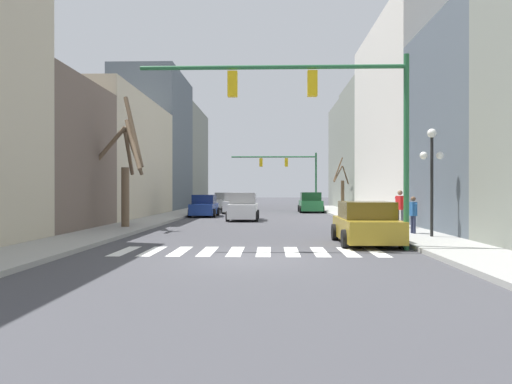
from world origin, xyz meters
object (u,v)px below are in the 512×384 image
Objects in this scene: car_parked_left_mid at (224,201)px; street_tree_right_near at (126,167)px; car_driving_away_lane at (236,204)px; street_tree_left_far at (342,190)px; car_at_intersection at (366,224)px; car_parked_right_near at (204,206)px; pedestrian_waiting_at_curb at (400,205)px; traffic_signal_near at (325,105)px; car_parked_left_far at (243,208)px; pedestrian_crossing_street at (413,211)px; car_parked_right_mid at (311,203)px; traffic_signal_far at (289,168)px; street_lamp_right_corner at (432,160)px.

street_tree_right_near reaches higher than car_parked_left_mid.
street_tree_left_far is (9.40, 2.06, 1.20)m from car_driving_away_lane.
car_parked_right_near reaches higher than car_at_intersection.
car_parked_left_mid is at bearing 1.94° from pedestrian_waiting_at_curb.
pedestrian_waiting_at_curb is at bearing 60.62° from traffic_signal_near.
car_parked_left_far is 2.86× the size of pedestrian_crossing_street.
traffic_signal_near is 1.89× the size of car_driving_away_lane.
car_parked_left_far is 2.45× the size of pedestrian_waiting_at_curb.
car_at_intersection is at bearing -30.31° from street_tree_right_near.
street_tree_right_near reaches higher than car_parked_right_near.
traffic_signal_near reaches higher than car_parked_left_far.
car_parked_right_mid is (1.74, 27.83, -3.96)m from traffic_signal_near.
car_parked_left_far is 1.05× the size of car_parked_right_near.
traffic_signal_near is at bearing 137.03° from car_at_intersection.
car_parked_right_near is at bearing -144.39° from car_parked_left_far.
car_driving_away_lane reaches higher than car_parked_right_near.
car_parked_left_mid is 32.46m from pedestrian_crossing_street.
car_parked_right_mid is 0.95× the size of car_parked_left_mid.
car_parked_right_near is at bearing 130.83° from car_parked_right_mid.
car_parked_left_mid reaches higher than car_parked_right_near.
car_at_intersection is 26.69m from street_tree_left_far.
car_driving_away_lane is at bearing -167.63° from street_tree_left_far.
street_tree_right_near is at bearing 59.69° from car_at_intersection.
car_parked_left_far is at bearing -102.22° from traffic_signal_far.
traffic_signal_far reaches higher than pedestrian_crossing_street.
car_parked_right_near is at bearing 123.35° from street_lamp_right_corner.
pedestrian_waiting_at_curb is (4.52, -24.78, -2.98)m from traffic_signal_far.
street_lamp_right_corner reaches higher than pedestrian_crossing_street.
car_parked_right_mid is at bearing -49.17° from car_parked_right_near.
car_parked_right_near is 2.73× the size of pedestrian_crossing_street.
street_tree_left_far reaches higher than car_parked_left_mid.
car_parked_left_far is 14.79m from street_tree_left_far.
pedestrian_crossing_street is (2.52, 2.86, 0.34)m from car_at_intersection.
car_parked_right_mid is 0.64× the size of street_tree_right_near.
street_tree_left_far reaches higher than street_lamp_right_corner.
street_lamp_right_corner is 2.33× the size of pedestrian_waiting_at_curb.
street_lamp_right_corner is at bearing 22.19° from car_driving_away_lane.
street_lamp_right_corner is 33.97m from car_parked_left_mid.
traffic_signal_far is 1.30× the size of street_tree_right_near.
street_lamp_right_corner is 0.89× the size of street_tree_left_far.
car_parked_right_mid is at bearing -169.70° from street_tree_left_far.
car_parked_left_mid is at bearing 85.04° from street_tree_right_near.
traffic_signal_far is 1.77× the size of street_tree_left_far.
car_parked_right_near is 2.34× the size of pedestrian_waiting_at_curb.
car_driving_away_lane is at bearing 6.74° from pedestrian_waiting_at_curb.
car_parked_right_mid reaches higher than car_at_intersection.
street_lamp_right_corner is 0.97× the size of car_parked_left_mid.
car_parked_left_far is 15.20m from car_at_intersection.
traffic_signal_near is 28.16m from car_parked_right_mid.
car_parked_left_mid is 1.03× the size of car_parked_right_near.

